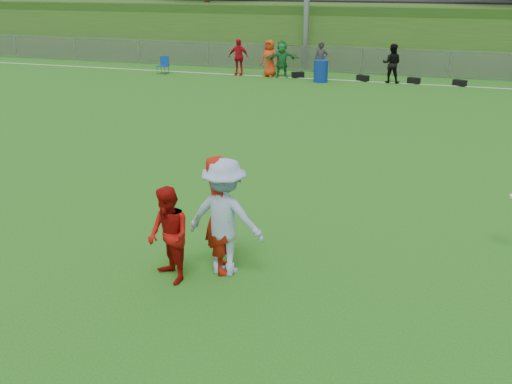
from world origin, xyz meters
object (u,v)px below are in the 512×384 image
at_px(player_red_left, 220,215).
at_px(recycling_bin, 321,71).
at_px(player_blue, 225,217).
at_px(player_red_center, 169,236).

xyz_separation_m(player_red_left, recycling_bin, (-1.93, 17.71, -0.48)).
relative_size(player_red_left, recycling_bin, 2.00).
bearing_deg(player_blue, player_red_center, 37.22).
bearing_deg(player_red_left, recycling_bin, -28.33).
bearing_deg(player_red_center, player_red_left, 81.05).
bearing_deg(player_blue, player_red_left, -24.35).
xyz_separation_m(player_red_center, player_blue, (0.73, 0.51, 0.19)).
distance_m(player_red_left, player_blue, 0.11).
distance_m(player_red_center, player_blue, 0.91).
relative_size(player_red_center, player_blue, 0.80).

